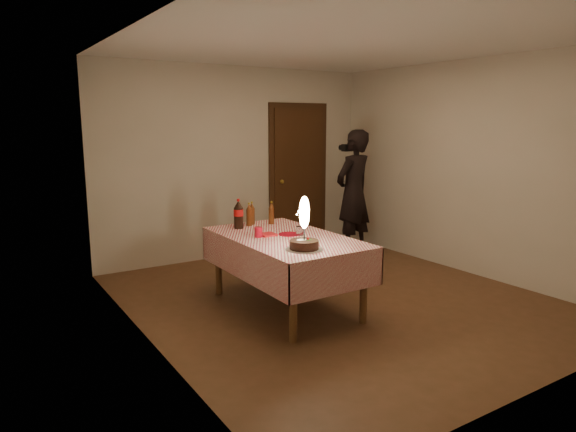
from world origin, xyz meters
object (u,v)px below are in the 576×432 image
at_px(red_plate, 289,234).
at_px(red_cup, 258,232).
at_px(birthday_cake, 304,236).
at_px(photographer, 353,193).
at_px(clear_cup, 300,231).
at_px(amber_bottle_mid, 252,214).
at_px(cola_bottle, 238,214).
at_px(dining_table, 285,246).
at_px(amber_bottle_right, 271,213).
at_px(amber_bottle_left, 249,215).

height_order(red_plate, red_cup, red_cup).
distance_m(birthday_cake, photographer, 2.80).
height_order(clear_cup, amber_bottle_mid, amber_bottle_mid).
relative_size(birthday_cake, cola_bottle, 1.51).
xyz_separation_m(dining_table, clear_cup, (0.15, -0.04, 0.14)).
bearing_deg(photographer, amber_bottle_right, -158.35).
bearing_deg(amber_bottle_left, photographer, 17.93).
bearing_deg(red_plate, photographer, 33.93).
distance_m(red_plate, amber_bottle_right, 0.60).
height_order(red_plate, amber_bottle_right, amber_bottle_right).
relative_size(birthday_cake, amber_bottle_mid, 1.88).
height_order(amber_bottle_right, photographer, photographer).
bearing_deg(dining_table, red_cup, 153.63).
height_order(clear_cup, photographer, photographer).
xyz_separation_m(birthday_cake, amber_bottle_mid, (0.16, 1.25, -0.01)).
height_order(cola_bottle, amber_bottle_left, cola_bottle).
bearing_deg(dining_table, clear_cup, -13.54).
bearing_deg(cola_bottle, amber_bottle_right, 2.70).
bearing_deg(photographer, red_cup, -151.44).
height_order(birthday_cake, red_cup, birthday_cake).
xyz_separation_m(red_cup, cola_bottle, (0.03, 0.48, 0.10)).
bearing_deg(amber_bottle_right, birthday_cake, -106.99).
height_order(red_cup, amber_bottle_mid, amber_bottle_mid).
bearing_deg(dining_table, photographer, 33.83).
height_order(dining_table, red_cup, red_cup).
xyz_separation_m(amber_bottle_left, photographer, (2.01, 0.65, 0.02)).
relative_size(dining_table, birthday_cake, 3.59).
xyz_separation_m(red_cup, amber_bottle_right, (0.45, 0.50, 0.07)).
xyz_separation_m(red_cup, amber_bottle_mid, (0.26, 0.60, 0.07)).
distance_m(amber_bottle_left, amber_bottle_mid, 0.08).
bearing_deg(cola_bottle, amber_bottle_left, 21.76).
bearing_deg(red_plate, amber_bottle_left, 101.32).
height_order(dining_table, amber_bottle_right, amber_bottle_right).
bearing_deg(amber_bottle_right, dining_table, -108.90).
relative_size(birthday_cake, red_plate, 2.18).
xyz_separation_m(amber_bottle_right, photographer, (1.75, 0.70, 0.02)).
distance_m(red_plate, amber_bottle_left, 0.64).
relative_size(clear_cup, amber_bottle_left, 0.35).
bearing_deg(photographer, cola_bottle, -161.77).
xyz_separation_m(dining_table, red_cup, (-0.24, 0.12, 0.15)).
bearing_deg(amber_bottle_right, clear_cup, -95.64).
distance_m(red_cup, amber_bottle_left, 0.59).
bearing_deg(red_cup, clear_cup, -21.71).
relative_size(amber_bottle_left, photographer, 0.15).
bearing_deg(amber_bottle_right, amber_bottle_left, 169.99).
height_order(birthday_cake, amber_bottle_mid, birthday_cake).
bearing_deg(birthday_cake, dining_table, 75.28).
bearing_deg(photographer, dining_table, -146.17).
xyz_separation_m(clear_cup, amber_bottle_right, (0.06, 0.66, 0.07)).
bearing_deg(red_cup, amber_bottle_right, 48.16).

